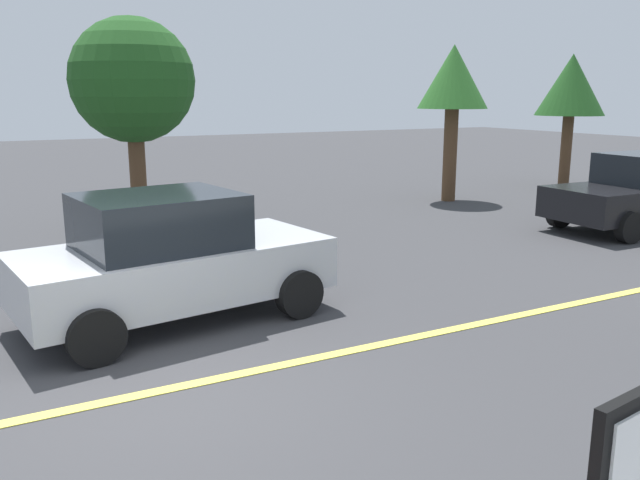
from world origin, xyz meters
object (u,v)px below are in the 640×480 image
object	(u,v)px
tree_right_verge	(571,87)
car_silver_crossing	(171,258)
tree_left_verge	(453,81)
tree_centre_verge	(132,82)

from	to	relation	value
tree_right_verge	car_silver_crossing	bearing A→B (deg)	-155.70
car_silver_crossing	tree_right_verge	world-z (taller)	tree_right_verge
tree_left_verge	tree_right_verge	distance (m)	5.04
tree_left_verge	car_silver_crossing	bearing A→B (deg)	-147.26
tree_right_verge	tree_centre_verge	bearing A→B (deg)	-177.14
car_silver_crossing	tree_left_verge	world-z (taller)	tree_left_verge
tree_centre_verge	tree_right_verge	world-z (taller)	tree_centre_verge
tree_left_verge	tree_centre_verge	bearing A→B (deg)	-178.51
tree_centre_verge	tree_left_verge	bearing A→B (deg)	1.49
car_silver_crossing	tree_right_verge	size ratio (longest dim) A/B	1.00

